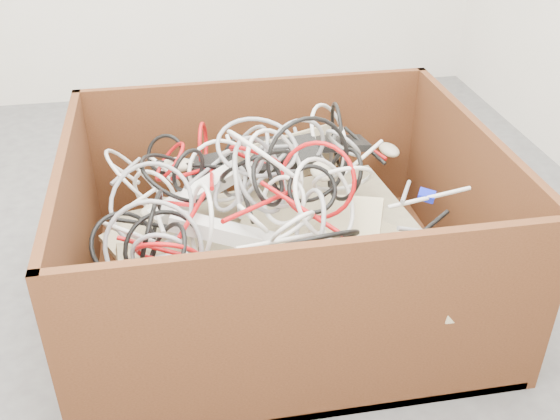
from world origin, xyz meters
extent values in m
plane|color=#49494B|center=(0.00, 0.00, 0.00)|extent=(3.00, 3.00, 0.00)
cube|color=#3D1F0F|center=(0.19, -0.22, 0.01)|extent=(1.17, 0.98, 0.03)
cube|color=#3D1F0F|center=(0.19, 0.26, 0.26)|extent=(1.17, 0.03, 0.53)
cube|color=#3D1F0F|center=(0.19, -0.70, 0.26)|extent=(1.17, 0.02, 0.53)
cube|color=#3D1F0F|center=(0.77, -0.22, 0.26)|extent=(0.02, 0.93, 0.53)
cube|color=#3D1F0F|center=(-0.38, -0.22, 0.26)|extent=(0.03, 0.93, 0.53)
cube|color=tan|center=(0.19, -0.20, 0.08)|extent=(1.03, 0.89, 0.19)
cube|color=tan|center=(0.09, -0.27, 0.17)|extent=(0.74, 0.66, 0.20)
cube|color=#C8BB8D|center=(-0.14, -0.04, 0.18)|extent=(0.41, 0.33, 0.09)
cube|color=#C8BB8D|center=(0.48, -0.20, 0.19)|extent=(0.40, 0.33, 0.13)
cube|color=#C8BB8D|center=(0.16, -0.38, 0.22)|extent=(0.23, 0.42, 0.04)
cube|color=#C8BB8D|center=(-0.07, -0.34, 0.25)|extent=(0.40, 0.16, 0.15)
cube|color=#C8BB8D|center=(0.53, -0.51, 0.24)|extent=(0.21, 0.41, 0.10)
cube|color=#C8BB8D|center=(0.26, 0.01, 0.35)|extent=(0.36, 0.26, 0.17)
cube|color=#C8BB8D|center=(0.21, -0.29, 0.28)|extent=(0.34, 0.40, 0.14)
cube|color=#C8BB8D|center=(0.28, -0.23, 0.29)|extent=(0.42, 0.28, 0.09)
cube|color=black|center=(0.31, 0.02, 0.40)|extent=(0.40, 0.16, 0.07)
cube|color=black|center=(0.13, -0.07, 0.40)|extent=(0.40, 0.16, 0.10)
ellipsoid|color=#BDB498|center=(-0.16, -0.19, 0.34)|extent=(0.11, 0.10, 0.04)
ellipsoid|color=#BDB498|center=(0.47, 0.05, 0.36)|extent=(0.09, 0.11, 0.04)
ellipsoid|color=#BDB498|center=(0.05, -0.47, 0.30)|extent=(0.11, 0.09, 0.04)
ellipsoid|color=#BDB498|center=(0.30, -0.24, 0.44)|extent=(0.06, 0.10, 0.04)
ellipsoid|color=#BDB498|center=(-0.08, -0.05, 0.40)|extent=(0.11, 0.09, 0.04)
ellipsoid|color=black|center=(0.48, -0.53, 0.27)|extent=(0.10, 0.07, 0.04)
ellipsoid|color=#BDB498|center=(0.64, 0.16, 0.27)|extent=(0.08, 0.11, 0.04)
ellipsoid|color=black|center=(0.61, -0.55, 0.36)|extent=(0.11, 0.10, 0.04)
cube|color=white|center=(-0.04, -0.18, 0.37)|extent=(0.28, 0.17, 0.12)
cube|color=white|center=(0.02, -0.35, 0.34)|extent=(0.30, 0.15, 0.10)
cube|color=#0C18BE|center=(0.59, -0.31, 0.37)|extent=(0.06, 0.06, 0.03)
torus|color=black|center=(0.14, -0.33, 0.48)|extent=(0.14, 0.15, 0.14)
torus|color=silver|center=(0.35, -0.30, 0.44)|extent=(0.18, 0.12, 0.15)
torus|color=gray|center=(-0.17, -0.26, 0.39)|extent=(0.24, 0.21, 0.23)
torus|color=gray|center=(-0.14, -0.45, 0.35)|extent=(0.23, 0.07, 0.23)
torus|color=gray|center=(0.13, -0.26, 0.46)|extent=(0.20, 0.29, 0.26)
torus|color=silver|center=(-0.22, -0.29, 0.32)|extent=(0.20, 0.18, 0.19)
torus|color=black|center=(-0.14, -0.45, 0.35)|extent=(0.14, 0.19, 0.18)
torus|color=gray|center=(0.11, -0.09, 0.41)|extent=(0.20, 0.33, 0.27)
torus|color=#AE0C0E|center=(-0.13, -0.45, 0.37)|extent=(0.21, 0.15, 0.17)
torus|color=silver|center=(0.04, -0.10, 0.40)|extent=(0.25, 0.19, 0.18)
torus|color=gray|center=(0.06, -0.31, 0.45)|extent=(0.04, 0.19, 0.19)
torus|color=black|center=(0.26, -0.27, 0.49)|extent=(0.31, 0.09, 0.32)
torus|color=gray|center=(0.05, -0.24, 0.41)|extent=(0.13, 0.19, 0.15)
torus|color=black|center=(-0.12, 0.06, 0.38)|extent=(0.17, 0.12, 0.15)
torus|color=silver|center=(0.09, -0.41, 0.42)|extent=(0.11, 0.14, 0.11)
torus|color=silver|center=(-0.22, 0.04, 0.31)|extent=(0.21, 0.34, 0.28)
torus|color=silver|center=(0.17, -0.23, 0.46)|extent=(0.22, 0.27, 0.24)
torus|color=#AE0C0E|center=(0.27, -0.32, 0.46)|extent=(0.26, 0.16, 0.28)
torus|color=silver|center=(0.39, 0.04, 0.40)|extent=(0.22, 0.22, 0.24)
torus|color=black|center=(-0.14, -0.39, 0.34)|extent=(0.28, 0.09, 0.28)
torus|color=silver|center=(0.28, -0.36, 0.42)|extent=(0.21, 0.26, 0.27)
torus|color=silver|center=(0.11, -0.08, 0.41)|extent=(0.22, 0.16, 0.18)
torus|color=silver|center=(0.17, -0.35, 0.43)|extent=(0.13, 0.15, 0.15)
torus|color=silver|center=(-0.04, -0.36, 0.39)|extent=(0.07, 0.28, 0.28)
torus|color=silver|center=(-0.11, -0.45, 0.34)|extent=(0.33, 0.29, 0.17)
torus|color=gray|center=(0.25, -0.15, 0.47)|extent=(0.24, 0.07, 0.24)
torus|color=black|center=(0.36, -0.28, 0.44)|extent=(0.11, 0.20, 0.18)
torus|color=silver|center=(-0.13, 0.07, 0.32)|extent=(0.11, 0.17, 0.17)
torus|color=silver|center=(0.17, -0.48, 0.43)|extent=(0.16, 0.14, 0.12)
torus|color=silver|center=(-0.16, -0.08, 0.32)|extent=(0.16, 0.13, 0.20)
torus|color=black|center=(0.41, 0.02, 0.42)|extent=(0.04, 0.28, 0.28)
torus|color=gray|center=(-0.17, -0.42, 0.36)|extent=(0.34, 0.14, 0.33)
torus|color=black|center=(-0.24, -0.37, 0.35)|extent=(0.23, 0.14, 0.20)
torus|color=black|center=(-0.06, -0.15, 0.43)|extent=(0.13, 0.13, 0.17)
torus|color=black|center=(0.13, -0.18, 0.44)|extent=(0.30, 0.23, 0.21)
torus|color=#AE0C0E|center=(0.00, 0.04, 0.41)|extent=(0.05, 0.20, 0.20)
torus|color=#AE0C0E|center=(0.13, -0.15, 0.45)|extent=(0.19, 0.16, 0.15)
torus|color=silver|center=(0.40, -0.05, 0.39)|extent=(0.05, 0.23, 0.23)
torus|color=black|center=(0.21, -0.52, 0.40)|extent=(0.32, 0.24, 0.23)
torus|color=black|center=(-0.10, -0.16, 0.41)|extent=(0.21, 0.24, 0.14)
torus|color=black|center=(0.25, -0.37, 0.46)|extent=(0.19, 0.13, 0.15)
torus|color=gray|center=(0.22, -0.45, 0.41)|extent=(0.09, 0.26, 0.25)
torus|color=gray|center=(0.13, -0.17, 0.50)|extent=(0.25, 0.25, 0.10)
torus|color=black|center=(0.08, 0.01, 0.38)|extent=(0.10, 0.16, 0.17)
torus|color=#AE0C0E|center=(-0.11, -0.01, 0.39)|extent=(0.13, 0.19, 0.15)
torus|color=black|center=(-0.17, -0.33, 0.36)|extent=(0.09, 0.31, 0.31)
torus|color=gray|center=(0.39, -0.14, 0.47)|extent=(0.12, 0.13, 0.14)
torus|color=silver|center=(0.14, -0.25, 0.50)|extent=(0.26, 0.27, 0.21)
cylinder|color=black|center=(0.08, -0.35, 0.43)|extent=(0.03, 0.15, 0.04)
cylinder|color=#AE0C0E|center=(0.10, -0.41, 0.45)|extent=(0.21, 0.21, 0.07)
cylinder|color=silver|center=(-0.15, -0.31, 0.39)|extent=(0.04, 0.16, 0.02)
cylinder|color=gray|center=(0.00, -0.10, 0.40)|extent=(0.15, 0.15, 0.04)
cylinder|color=black|center=(0.49, -0.49, 0.36)|extent=(0.23, 0.15, 0.06)
cylinder|color=gray|center=(0.40, 0.02, 0.38)|extent=(0.24, 0.15, 0.10)
cylinder|color=black|center=(-0.19, -0.29, 0.36)|extent=(0.16, 0.02, 0.06)
cylinder|color=silver|center=(-0.26, 0.11, 0.30)|extent=(0.10, 0.11, 0.03)
cylinder|color=gray|center=(0.30, 0.06, 0.37)|extent=(0.02, 0.19, 0.05)
cylinder|color=black|center=(-0.01, -0.09, 0.41)|extent=(0.28, 0.14, 0.03)
cylinder|color=gray|center=(-0.25, 0.06, 0.33)|extent=(0.10, 0.11, 0.04)
cylinder|color=#AE0C0E|center=(0.21, -0.43, 0.45)|extent=(0.19, 0.17, 0.09)
cylinder|color=gray|center=(0.15, -0.19, 0.42)|extent=(0.17, 0.19, 0.06)
cylinder|color=#AE0C0E|center=(-0.11, -0.26, 0.39)|extent=(0.13, 0.07, 0.02)
cylinder|color=black|center=(0.49, -0.01, 0.39)|extent=(0.10, 0.18, 0.06)
cylinder|color=gray|center=(0.23, -0.07, 0.44)|extent=(0.16, 0.08, 0.05)
cylinder|color=silver|center=(0.15, -0.48, 0.39)|extent=(0.25, 0.14, 0.08)
cylinder|color=#AE0C0E|center=(-0.06, -0.34, 0.40)|extent=(0.09, 0.23, 0.02)
cylinder|color=#AE0C0E|center=(-0.14, -0.40, 0.34)|extent=(0.24, 0.08, 0.07)
cylinder|color=silver|center=(0.59, -0.32, 0.37)|extent=(0.24, 0.02, 0.04)
cylinder|color=#AE0C0E|center=(0.00, -0.08, 0.39)|extent=(0.21, 0.19, 0.07)
cylinder|color=silver|center=(0.08, 0.00, 0.40)|extent=(0.03, 0.15, 0.06)
cylinder|color=silver|center=(-0.20, -0.15, 0.35)|extent=(0.10, 0.11, 0.02)
cylinder|color=#AE0C0E|center=(0.00, -0.15, 0.41)|extent=(0.03, 0.27, 0.09)
cylinder|color=#AE0C0E|center=(0.54, 0.08, 0.33)|extent=(0.09, 0.15, 0.03)
cylinder|color=silver|center=(0.32, 0.00, 0.38)|extent=(0.27, 0.12, 0.06)
cylinder|color=gray|center=(0.55, -0.49, 0.37)|extent=(0.24, 0.04, 0.09)
cylinder|color=silver|center=(0.46, -0.11, 0.40)|extent=(0.16, 0.13, 0.05)
camera|label=1|loc=(-0.09, -1.76, 1.29)|focal=41.61mm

